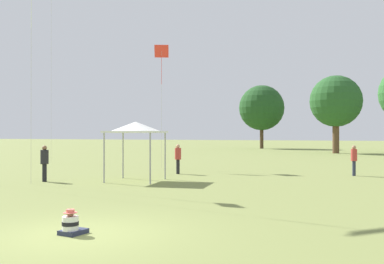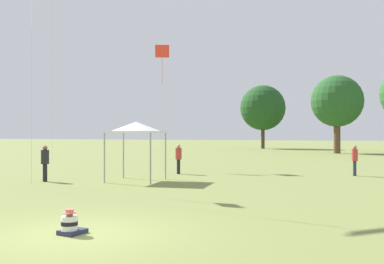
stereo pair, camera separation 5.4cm
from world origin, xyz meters
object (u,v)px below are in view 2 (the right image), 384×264
(distant_tree_1, at_px, (263,108))
(distant_tree_2, at_px, (337,101))
(seated_toddler, at_px, (70,224))
(canopy_tent, at_px, (136,128))
(person_standing_0, at_px, (178,156))
(person_standing_1, at_px, (45,160))
(kite_2, at_px, (162,55))
(person_standing_3, at_px, (355,158))

(distant_tree_1, xyz_separation_m, distant_tree_2, (11.71, -13.53, -0.26))
(seated_toddler, height_order, canopy_tent, canopy_tent)
(person_standing_0, relative_size, distant_tree_2, 0.18)
(seated_toddler, xyz_separation_m, person_standing_0, (-3.79, 14.56, 0.75))
(person_standing_1, distance_m, canopy_tent, 4.45)
(distant_tree_1, bearing_deg, distant_tree_2, -49.12)
(kite_2, bearing_deg, canopy_tent, 127.76)
(person_standing_0, bearing_deg, person_standing_1, 92.67)
(seated_toddler, relative_size, person_standing_0, 0.36)
(canopy_tent, height_order, distant_tree_2, distant_tree_2)
(person_standing_3, height_order, distant_tree_1, distant_tree_1)
(person_standing_3, bearing_deg, canopy_tent, -115.15)
(canopy_tent, relative_size, kite_2, 0.35)
(seated_toddler, relative_size, canopy_tent, 0.21)
(person_standing_0, xyz_separation_m, kite_2, (-2.69, 3.51, 6.35))
(distant_tree_1, bearing_deg, person_standing_0, -82.93)
(person_standing_1, height_order, person_standing_3, person_standing_1)
(person_standing_3, distance_m, canopy_tent, 11.58)
(kite_2, distance_m, distant_tree_1, 41.20)
(seated_toddler, relative_size, distant_tree_2, 0.07)
(person_standing_1, bearing_deg, distant_tree_2, 153.37)
(person_standing_0, height_order, person_standing_1, person_standing_1)
(seated_toddler, distance_m, person_standing_1, 11.71)
(person_standing_0, relative_size, kite_2, 0.21)
(canopy_tent, bearing_deg, distant_tree_1, 96.07)
(person_standing_1, distance_m, kite_2, 11.49)
(person_standing_3, bearing_deg, distant_tree_1, 139.05)
(person_standing_3, height_order, distant_tree_2, distant_tree_2)
(person_standing_0, relative_size, canopy_tent, 0.59)
(kite_2, bearing_deg, seated_toddler, 130.51)
(person_standing_1, bearing_deg, canopy_tent, 104.62)
(kite_2, bearing_deg, person_standing_3, -164.53)
(person_standing_1, bearing_deg, person_standing_0, 134.23)
(canopy_tent, height_order, kite_2, kite_2)
(seated_toddler, xyz_separation_m, distant_tree_2, (2.38, 45.62, 5.71))
(seated_toddler, relative_size, person_standing_1, 0.35)
(seated_toddler, bearing_deg, canopy_tent, 117.86)
(distant_tree_1, relative_size, distant_tree_2, 1.08)
(person_standing_0, bearing_deg, person_standing_3, -127.69)
(kite_2, bearing_deg, person_standing_0, 148.25)
(person_standing_3, xyz_separation_m, canopy_tent, (-9.42, -6.57, 1.53))
(person_standing_1, relative_size, distant_tree_2, 0.19)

